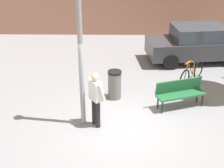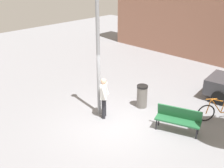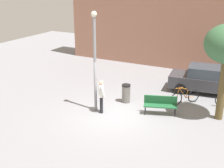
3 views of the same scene
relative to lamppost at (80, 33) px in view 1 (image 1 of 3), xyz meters
name	(u,v)px [view 1 (image 1 of 3)]	position (x,y,z in m)	size (l,w,h in m)	color
ground_plane	(119,126)	(1.04, -0.16, -2.79)	(36.00, 36.00, 0.00)	gray
lamppost	(80,33)	(0.00, 0.00, 0.00)	(0.28, 0.28, 4.89)	gray
person_by_lamppost	(96,96)	(0.39, -0.10, -1.82)	(0.53, 0.61, 1.67)	#232328
park_bench	(180,91)	(3.01, 1.08, -2.24)	(1.67, 0.98, 0.92)	#236038
bicycle_orange	(192,73)	(3.76, 2.86, -2.41)	(1.17, 1.44, 0.97)	black
parked_car_charcoal	(197,44)	(4.41, 5.13, -2.02)	(4.38, 2.22, 1.55)	#38383D
trash_bin	(115,85)	(0.91, 1.63, -2.29)	(0.46, 0.46, 0.99)	#66605B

